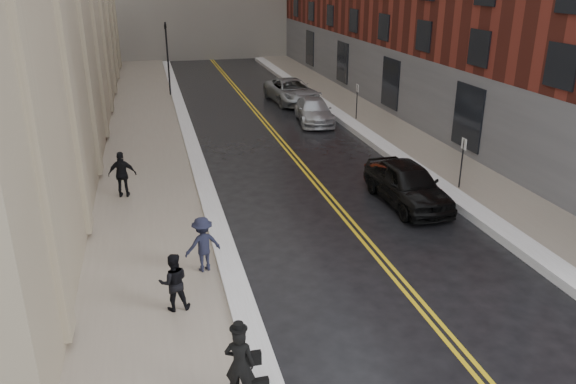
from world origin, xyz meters
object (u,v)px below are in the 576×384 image
car_black (407,184)px  car_silver_near (314,111)px  pedestrian_main (240,364)px  pedestrian_c (122,174)px  car_silver_far (291,91)px  pedestrian_a (174,282)px  pedestrian_b (203,244)px  car_maroon (404,184)px

car_black → car_silver_near: size_ratio=1.01×
car_black → pedestrian_main: (-8.00, -9.20, 0.18)m
pedestrian_c → car_silver_far: bearing=-118.1°
pedestrian_a → car_silver_far: bearing=-112.0°
car_silver_near → car_silver_far: car_silver_far is taller
pedestrian_main → pedestrian_b: (-0.16, 5.60, -0.01)m
car_silver_far → pedestrian_c: bearing=-128.6°
car_black → car_maroon: car_black is taller
car_black → car_silver_far: bearing=88.0°
car_silver_far → pedestrian_a: (-9.29, -24.27, 0.14)m
pedestrian_b → car_black: bearing=-172.2°
pedestrian_main → pedestrian_b: 5.60m
car_maroon → car_black: bearing=-103.4°
car_black → pedestrian_c: 11.01m
car_silver_far → pedestrian_main: pedestrian_main is taller
pedestrian_a → pedestrian_b: 2.12m
car_silver_near → car_silver_far: (0.04, 5.68, 0.10)m
car_maroon → car_silver_near: car_silver_near is taller
car_black → car_maroon: (0.05, 0.40, -0.15)m
pedestrian_a → car_silver_near: bearing=-117.5°
pedestrian_main → car_black: bearing=-109.9°
car_silver_near → pedestrian_a: pedestrian_a is taller
car_black → car_maroon: bearing=81.4°
car_maroon → pedestrian_c: (-10.63, 2.64, 0.39)m
pedestrian_a → pedestrian_b: pedestrian_b is taller
car_black → car_silver_near: car_black is taller
car_black → pedestrian_b: (-8.16, -3.60, 0.16)m
car_silver_near → pedestrian_a: bearing=-109.2°
pedestrian_a → pedestrian_b: size_ratio=0.94×
pedestrian_main → pedestrian_b: pedestrian_main is taller
car_silver_far → pedestrian_c: pedestrian_c is taller
pedestrian_a → pedestrian_c: size_ratio=0.87×
car_silver_near → pedestrian_c: (-10.72, -10.06, 0.37)m
car_silver_near → pedestrian_main: bearing=-102.8°
car_maroon → car_silver_far: size_ratio=0.71×
car_silver_far → pedestrian_b: 23.89m
car_maroon → pedestrian_b: pedestrian_b is taller
pedestrian_a → pedestrian_main: bearing=105.5°
pedestrian_main → car_silver_far: bearing=-85.2°
pedestrian_a → pedestrian_c: pedestrian_c is taller
pedestrian_main → pedestrian_a: bearing=-52.3°
car_silver_near → pedestrian_b: 18.66m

